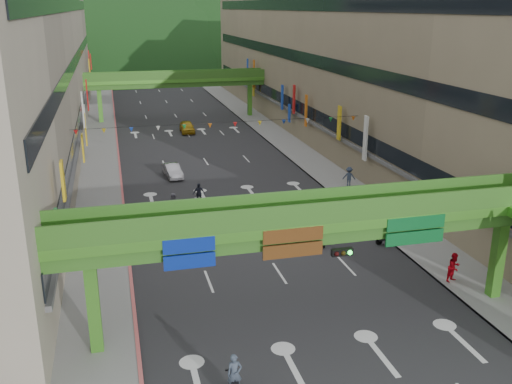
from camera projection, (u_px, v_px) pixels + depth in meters
The scene contains 22 objects.
road_slab at pixel (192, 141), 70.82m from camera, with size 18.00×140.00×0.02m, color #28282B.
sidewalk_left at pixel (101, 146), 68.22m from camera, with size 4.00×140.00×0.15m, color gray.
sidewalk_right at pixel (277, 136), 73.38m from camera, with size 4.00×140.00×0.15m, color gray.
curb_left at pixel (117, 145), 68.66m from camera, with size 0.20×140.00×0.18m, color #CC5959.
curb_right at pixel (263, 137), 72.93m from camera, with size 0.20×140.00×0.18m, color gray.
building_row_left at pixel (21, 68), 63.44m from camera, with size 12.80×95.00×19.00m.
building_row_right at pixel (338, 60), 72.33m from camera, with size 12.80×95.00×19.00m.
overpass_near at pixel (337, 234), 28.33m from camera, with size 28.00×12.27×7.10m.
overpass_far at pixel (176, 83), 82.96m from camera, with size 28.00×2.20×7.10m.
hill_left at pixel (89, 63), 168.63m from camera, with size 168.00×140.00×112.00m, color #1C4419.
hill_right at pixel (210, 55), 196.44m from camera, with size 208.00×176.00×128.00m, color #1C4419.
bunting_string at pixel (223, 125), 50.55m from camera, with size 26.00×0.36×0.47m.
scooter_rider_near at pixel (235, 378), 24.14m from camera, with size 0.66×1.60×2.11m.
scooter_rider_mid at pixel (321, 232), 39.79m from camera, with size 0.81×1.60×1.92m.
scooter_rider_left at pixel (199, 196), 47.17m from camera, with size 1.10×1.59×2.12m.
scooter_rider_far at pixel (174, 206), 44.88m from camera, with size 0.92×1.60×2.07m.
parked_scooter_row at pixel (361, 216), 44.11m from camera, with size 1.60×9.35×1.08m.
car_silver at pixel (172, 171), 55.84m from camera, with size 1.36×3.91×1.29m, color #A8A6AD.
car_yellow at pixel (187, 127), 75.59m from camera, with size 1.79×4.44×1.51m, color gold.
pedestrian_red at pixel (454, 269), 34.29m from camera, with size 0.89×0.69×1.83m, color red.
pedestrian_dark at pixel (358, 196), 47.86m from camera, with size 0.92×0.38×1.56m, color black.
pedestrian_blue at pixel (349, 178), 52.56m from camera, with size 0.85×0.55×1.82m, color #2D394D.
Camera 1 is at (-9.46, -19.09, 16.00)m, focal length 40.00 mm.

